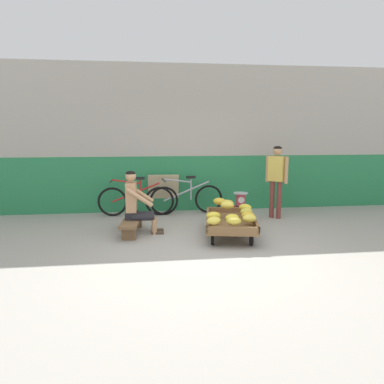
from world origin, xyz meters
name	(u,v)px	position (x,y,z in m)	size (l,w,h in m)	color
ground_plane	(208,252)	(0.00, 0.00, 0.00)	(80.00, 80.00, 0.00)	#A39E93
back_wall	(187,139)	(0.00, 3.02, 1.65)	(16.00, 0.30, 3.31)	#287F4C
banana_cart	(230,223)	(0.52, 0.78, 0.24)	(1.07, 1.56, 0.36)	brown
banana_pile	(232,212)	(0.53, 0.65, 0.46)	(1.06, 1.21, 0.27)	yellow
low_bench	(132,223)	(-1.21, 1.15, 0.20)	(0.41, 1.13, 0.27)	brown
vendor_seated	(136,203)	(-1.12, 1.14, 0.57)	(0.69, 0.49, 1.14)	tan
plastic_crate	(240,214)	(0.97, 1.77, 0.15)	(0.36, 0.28, 0.30)	red
weighing_scale	(241,199)	(0.97, 1.77, 0.45)	(0.30, 0.30, 0.29)	#28282D
bicycle_near_left	(136,200)	(-1.19, 2.48, 0.35)	(1.66, 0.48, 0.86)	black
bicycle_far_left	(186,198)	(-0.07, 2.52, 0.35)	(1.66, 0.48, 0.86)	black
sign_board	(163,193)	(-0.57, 2.84, 0.43)	(0.70, 0.27, 0.87)	#C6B289
customer_adult	(277,174)	(1.77, 1.93, 0.95)	(0.38, 0.37, 1.53)	brown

